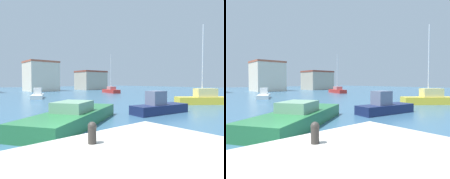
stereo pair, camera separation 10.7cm
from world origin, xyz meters
TOP-DOWN VIEW (x-y plane):
  - water at (15.00, 20.00)m, footprint 160.00×160.00m
  - mooring_bollard at (-0.72, -1.88)m, footprint 0.24×0.24m
  - sailboat_red_distant_north at (26.61, 29.32)m, footprint 3.61×7.03m
  - motorboat_navy_distant_east at (9.69, 3.37)m, footprint 5.38×2.36m
  - sailboat_yellow_inner_mooring at (19.23, 4.02)m, footprint 5.83×5.10m
  - motorboat_white_mid_harbor at (7.58, 25.28)m, footprint 3.85×5.95m
  - motorboat_green_far_right at (2.25, 4.25)m, footprint 8.63×6.99m
  - yacht_club at (17.33, 49.62)m, footprint 8.17×8.25m
  - harbor_office at (34.61, 49.39)m, footprint 8.87×7.84m

SIDE VIEW (x-z plane):
  - water at x=15.00m, z-range 0.00..0.00m
  - motorboat_white_mid_harbor at x=7.58m, z-range -0.33..1.33m
  - motorboat_green_far_right at x=2.25m, z-range -0.22..1.22m
  - motorboat_navy_distant_east at x=9.69m, z-range -0.37..1.51m
  - sailboat_red_distant_north at x=26.61m, z-range -4.08..5.27m
  - sailboat_yellow_inner_mooring at x=19.23m, z-range -3.93..5.37m
  - mooring_bollard at x=-0.72m, z-range 0.96..1.55m
  - harbor_office at x=34.61m, z-range 0.01..6.43m
  - yacht_club at x=17.33m, z-range 0.01..8.58m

